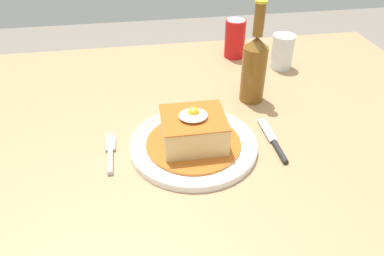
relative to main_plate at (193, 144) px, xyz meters
The scene contains 8 objects.
dining_table 0.12m from the main_plate, 76.57° to the left, with size 1.44×1.07×0.77m.
main_plate is the anchor object (origin of this frame).
sandwich_meal 0.04m from the main_plate, 106.31° to the right, with size 0.21×0.21×0.10m.
fork 0.18m from the main_plate, behind, with size 0.02×0.14×0.01m.
knife 0.19m from the main_plate, ahead, with size 0.02×0.17×0.01m.
soda_can 0.51m from the main_plate, 65.11° to the left, with size 0.07×0.07×0.12m.
beer_bottle_amber 0.28m from the main_plate, 44.14° to the left, with size 0.06×0.06×0.27m.
drinking_glass 0.49m from the main_plate, 46.57° to the left, with size 0.07×0.07×0.10m.
Camera 1 is at (-0.12, -0.70, 1.29)m, focal length 34.26 mm.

